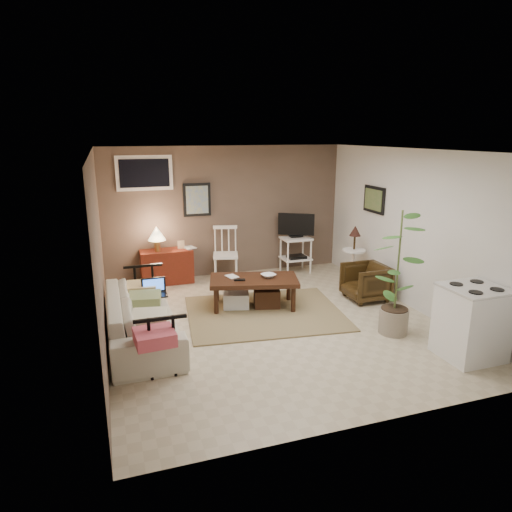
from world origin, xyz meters
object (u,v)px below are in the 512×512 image
object	(u,v)px
sofa	(142,310)
potted_plant	(398,269)
spindle_chair	(226,255)
side_table	(354,248)
armchair	(366,280)
tv_stand	(296,242)
stove	(472,322)
coffee_table	(253,290)
red_console	(166,263)

from	to	relation	value
sofa	potted_plant	bearing A→B (deg)	-104.55
spindle_chair	side_table	size ratio (longest dim) A/B	0.92
armchair	spindle_chair	bearing A→B (deg)	-132.86
sofa	armchair	size ratio (longest dim) A/B	3.33
spindle_chair	tv_stand	distance (m)	1.41
armchair	tv_stand	bearing A→B (deg)	-164.79
armchair	stove	bearing A→B (deg)	3.62
sofa	side_table	xyz separation A→B (m)	(3.74, 1.15, 0.24)
tv_stand	armchair	distance (m)	1.84
spindle_chair	stove	bearing A→B (deg)	-62.44
side_table	potted_plant	size ratio (longest dim) A/B	0.63
coffee_table	side_table	distance (m)	2.12
red_console	armchair	size ratio (longest dim) A/B	1.63
coffee_table	red_console	xyz separation A→B (m)	(-1.11, 1.64, 0.08)
tv_stand	stove	size ratio (longest dim) A/B	1.28
sofa	tv_stand	size ratio (longest dim) A/B	1.87
red_console	side_table	size ratio (longest dim) A/B	0.99
spindle_chair	sofa	bearing A→B (deg)	-128.03
sofa	stove	distance (m)	4.06
sofa	armchair	bearing A→B (deg)	-83.45
coffee_table	stove	bearing A→B (deg)	-49.92
coffee_table	armchair	size ratio (longest dim) A/B	2.26
red_console	armchair	world-z (taller)	red_console
tv_stand	stove	bearing A→B (deg)	-81.01
side_table	potted_plant	distance (m)	2.06
spindle_chair	tv_stand	xyz separation A→B (m)	(1.40, 0.01, 0.15)
red_console	armchair	distance (m)	3.49
side_table	stove	world-z (taller)	side_table
potted_plant	sofa	bearing A→B (deg)	165.45
tv_stand	side_table	distance (m)	1.21
tv_stand	stove	xyz separation A→B (m)	(0.61, -3.86, -0.16)
red_console	side_table	bearing A→B (deg)	-19.90
tv_stand	armchair	xyz separation A→B (m)	(0.48, -1.75, -0.29)
sofa	stove	world-z (taller)	stove
spindle_chair	tv_stand	world-z (taller)	tv_stand
tv_stand	armchair	bearing A→B (deg)	-74.77
sofa	armchair	xyz separation A→B (m)	(3.55, 0.41, -0.10)
spindle_chair	side_table	distance (m)	2.31
coffee_table	side_table	bearing A→B (deg)	14.11
coffee_table	spindle_chair	world-z (taller)	spindle_chair
spindle_chair	stove	size ratio (longest dim) A/B	1.09
potted_plant	coffee_table	bearing A→B (deg)	135.66
spindle_chair	tv_stand	size ratio (longest dim) A/B	0.85
coffee_table	side_table	size ratio (longest dim) A/B	1.37
armchair	potted_plant	xyz separation A→B (m)	(-0.33, -1.24, 0.58)
side_table	spindle_chair	bearing A→B (deg)	154.18
sofa	spindle_chair	world-z (taller)	spindle_chair
sofa	stove	size ratio (longest dim) A/B	2.40
sofa	stove	xyz separation A→B (m)	(3.69, -1.70, 0.02)
side_table	tv_stand	bearing A→B (deg)	123.47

